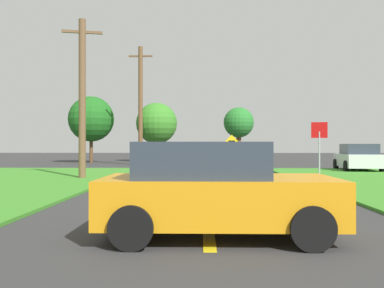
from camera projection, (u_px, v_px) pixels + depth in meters
The scene contains 12 objects.
ground_plane at pixel (204, 176), 21.19m from camera, with size 120.00×120.00×0.00m, color #323232.
lane_stripe_center at pixel (206, 195), 13.19m from camera, with size 0.20×14.00×0.01m, color yellow.
stop_sign at pixel (319, 140), 19.07m from camera, with size 0.70×0.18×2.58m.
car_on_crossroad at pixel (358, 158), 25.18m from camera, with size 2.50×4.29×1.62m.
car_behind_on_main_road at pixel (214, 190), 7.27m from camera, with size 3.94×2.18×1.62m.
car_approaching_junction at pixel (218, 155), 30.64m from camera, with size 4.22×2.25×1.62m.
utility_pole_near at pixel (82, 97), 19.26m from camera, with size 1.78×0.51×7.26m.
utility_pole_mid at pixel (140, 105), 32.29m from camera, with size 1.80×0.33×9.02m.
direction_sign at pixel (232, 147), 29.89m from camera, with size 0.91×0.09×2.27m.
oak_tree_left at pixel (157, 123), 39.29m from camera, with size 3.80×3.80×5.44m.
pine_tree_center at pixel (239, 123), 40.04m from camera, with size 2.85×2.85×5.09m.
oak_tree_right at pixel (91, 119), 36.96m from camera, with size 3.94×3.94×5.78m.
Camera 1 is at (-0.12, -21.20, 1.58)m, focal length 39.85 mm.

